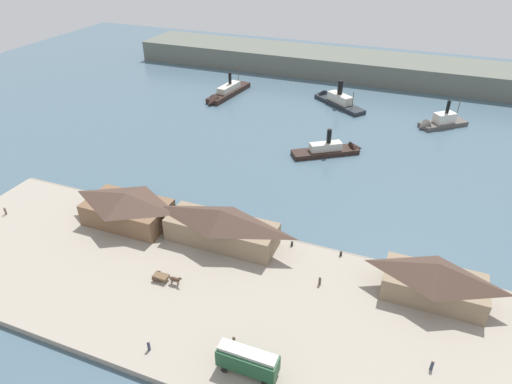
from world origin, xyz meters
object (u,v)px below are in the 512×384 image
object	(u,v)px
mooring_post_west	(341,254)
ferry_moored_west	(333,150)
pedestrian_at_waters_edge	(320,281)
ferry_shed_central_terminal	(221,226)
ferry_shed_customs_shed	(127,207)
horse_cart	(166,278)
ferry_shed_west_terminal	(435,280)
ferry_near_quay	(225,93)
mooring_post_east	(87,194)
pedestrian_near_cart	(234,341)
mooring_post_center_west	(292,244)
pedestrian_by_tram	(149,346)
pedestrian_near_east_shed	(432,365)
ferry_mid_harbor	(335,99)
street_tram	(248,360)
ferry_approaching_west	(438,123)
pedestrian_standing_center	(5,211)

from	to	relation	value
mooring_post_west	ferry_moored_west	xyz separation A→B (m)	(-11.47, 43.27, -0.51)
pedestrian_at_waters_edge	ferry_shed_central_terminal	bearing A→B (deg)	167.12
ferry_shed_customs_shed	horse_cart	xyz separation A→B (m)	(16.47, -12.69, -2.57)
ferry_shed_customs_shed	ferry_shed_west_terminal	bearing A→B (deg)	0.40
ferry_shed_west_terminal	ferry_near_quay	bearing A→B (deg)	133.49
mooring_post_west	mooring_post_east	bearing A→B (deg)	-179.63
horse_cart	pedestrian_near_cart	xyz separation A→B (m)	(16.23, -7.89, -0.14)
ferry_shed_customs_shed	ferry_shed_central_terminal	distance (m)	20.65
mooring_post_east	mooring_post_center_west	bearing A→B (deg)	-0.19
pedestrian_by_tram	pedestrian_near_east_shed	bearing A→B (deg)	16.81
pedestrian_near_east_shed	ferry_mid_harbor	size ratio (longest dim) A/B	0.09
ferry_shed_central_terminal	mooring_post_east	bearing A→B (deg)	173.75
ferry_shed_central_terminal	ferry_mid_harbor	size ratio (longest dim) A/B	1.04
ferry_shed_central_terminal	horse_cart	bearing A→B (deg)	-106.84
mooring_post_west	pedestrian_near_cart	bearing A→B (deg)	-111.63
mooring_post_west	ferry_moored_west	bearing A→B (deg)	104.85
pedestrian_near_cart	ferry_mid_harbor	size ratio (longest dim) A/B	0.08
ferry_shed_customs_shed	ferry_shed_west_terminal	world-z (taller)	ferry_shed_west_terminal
ferry_shed_central_terminal	ferry_shed_west_terminal	bearing A→B (deg)	-0.88
ferry_shed_customs_shed	street_tram	xyz separation A→B (m)	(36.36, -24.10, -1.05)
pedestrian_near_cart	ferry_approaching_west	distance (m)	101.41
ferry_near_quay	street_tram	bearing A→B (deg)	-63.56
ferry_shed_central_terminal	pedestrian_at_waters_edge	bearing A→B (deg)	-12.88
mooring_post_center_west	ferry_mid_harbor	xyz separation A→B (m)	(-10.45, 81.11, -0.16)
horse_cart	mooring_post_west	bearing A→B (deg)	34.10
mooring_post_east	ferry_mid_harbor	world-z (taller)	ferry_mid_harbor
pedestrian_near_cart	pedestrian_near_east_shed	distance (m)	27.94
ferry_shed_central_terminal	mooring_post_center_west	size ratio (longest dim) A/B	24.18
pedestrian_near_east_shed	mooring_post_center_west	distance (m)	32.57
ferry_shed_customs_shed	ferry_shed_west_terminal	size ratio (longest dim) A/B	1.05
pedestrian_near_east_shed	ferry_near_quay	distance (m)	118.57
ferry_moored_west	mooring_post_west	bearing A→B (deg)	-75.15
ferry_moored_west	ferry_near_quay	distance (m)	54.50
pedestrian_near_cart	pedestrian_standing_center	world-z (taller)	pedestrian_standing_center
horse_cart	pedestrian_standing_center	size ratio (longest dim) A/B	3.13
pedestrian_at_waters_edge	ferry_mid_harbor	world-z (taller)	ferry_mid_harbor
horse_cart	pedestrian_near_cart	bearing A→B (deg)	-25.92
horse_cart	mooring_post_center_west	bearing A→B (deg)	45.45
ferry_shed_west_terminal	pedestrian_near_cart	bearing A→B (deg)	-141.57
street_tram	ferry_mid_harbor	size ratio (longest dim) A/B	0.41
horse_cart	ferry_approaching_west	distance (m)	99.23
pedestrian_near_cart	mooring_post_west	size ratio (longest dim) A/B	1.91
street_tram	pedestrian_near_east_shed	xyz separation A→B (m)	(23.60, 9.67, -1.63)
ferry_mid_harbor	ferry_approaching_west	bearing A→B (deg)	-13.20
pedestrian_near_east_shed	pedestrian_by_tram	bearing A→B (deg)	-163.19
mooring_post_center_west	ferry_moored_west	xyz separation A→B (m)	(-2.13, 43.79, -0.51)
ferry_moored_west	ferry_approaching_west	distance (m)	38.94
street_tram	ferry_shed_customs_shed	bearing A→B (deg)	146.47
mooring_post_center_west	ferry_near_quay	distance (m)	87.56
ferry_mid_harbor	ferry_near_quay	xyz separation A→B (m)	(-37.54, -7.87, -0.15)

